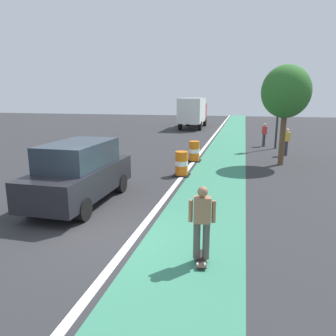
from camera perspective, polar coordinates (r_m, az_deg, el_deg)
The scene contains 12 objects.
ground_plane at distance 8.67m, azimuth -11.63°, elevation -11.29°, with size 100.00×100.00×0.00m, color #2D2D30.
bike_lane_strip at distance 19.49m, azimuth 10.03°, elevation 2.30°, with size 2.50×80.00×0.01m, color #387F60.
lane_divider_stripe at distance 19.62m, azimuth 5.65°, elevation 2.51°, with size 0.20×80.00×0.01m, color silver.
skateboarder_on_lane at distance 6.83m, azimuth 6.08°, elevation -9.58°, with size 0.57×0.82×1.69m.
parked_suv_nearest at distance 10.86m, azimuth -15.46°, elevation -0.78°, with size 1.94×4.61×2.04m.
traffic_barrel_front at distance 14.20m, azimuth 2.44°, elevation 0.75°, with size 0.73×0.73×1.09m.
traffic_barrel_mid at distance 17.42m, azimuth 4.72°, elevation 2.97°, with size 0.73×0.73×1.09m.
delivery_truck_down_block at distance 35.30m, azimuth 4.52°, elevation 10.12°, with size 2.48×7.64×3.23m.
traffic_light_corner at distance 22.52m, azimuth 19.28°, elevation 12.14°, with size 0.41×0.32×5.10m.
pedestrian_crossing at distance 23.43m, azimuth 16.83°, elevation 5.83°, with size 0.34×0.20×1.61m.
pedestrian_waiting at distance 20.19m, azimuth 20.43°, elevation 4.52°, with size 0.34×0.20×1.61m.
street_tree_sidewalk at distance 17.21m, azimuth 20.35°, elevation 12.61°, with size 2.40×2.40×5.00m.
Camera 1 is at (3.46, -7.14, 3.51)m, focal length 34.07 mm.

